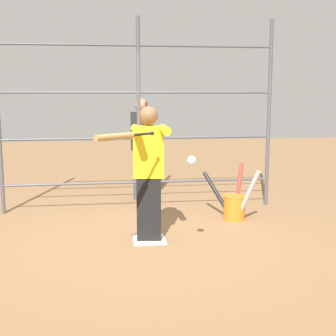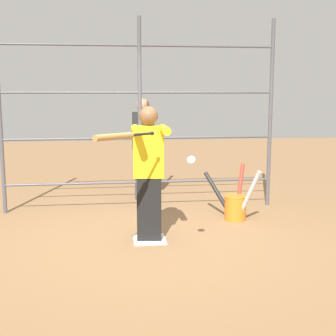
{
  "view_description": "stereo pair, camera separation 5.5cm",
  "coord_description": "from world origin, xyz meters",
  "px_view_note": "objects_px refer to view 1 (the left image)",
  "views": [
    {
      "loc": [
        0.53,
        5.6,
        1.85
      ],
      "look_at": [
        -0.2,
        0.29,
        0.96
      ],
      "focal_mm": 50.0,
      "sensor_mm": 36.0,
      "label": 1
    },
    {
      "loc": [
        0.47,
        5.61,
        1.85
      ],
      "look_at": [
        -0.2,
        0.29,
        0.96
      ],
      "focal_mm": 50.0,
      "sensor_mm": 36.0,
      "label": 2
    }
  ],
  "objects_px": {
    "batter": "(149,170)",
    "bat_bucket": "(234,205)",
    "bystander_behind_fence": "(142,147)",
    "baseball_bat_swinging": "(120,136)",
    "softball_in_flight": "(192,160)"
  },
  "relations": [
    {
      "from": "baseball_bat_swinging",
      "to": "softball_in_flight",
      "type": "height_order",
      "value": "baseball_bat_swinging"
    },
    {
      "from": "batter",
      "to": "softball_in_flight",
      "type": "distance_m",
      "value": 0.83
    },
    {
      "from": "bat_bucket",
      "to": "bystander_behind_fence",
      "type": "relative_size",
      "value": 0.47
    },
    {
      "from": "baseball_bat_swinging",
      "to": "bat_bucket",
      "type": "height_order",
      "value": "baseball_bat_swinging"
    },
    {
      "from": "batter",
      "to": "baseball_bat_swinging",
      "type": "bearing_deg",
      "value": 66.32
    },
    {
      "from": "baseball_bat_swinging",
      "to": "bystander_behind_fence",
      "type": "bearing_deg",
      "value": -98.48
    },
    {
      "from": "bat_bucket",
      "to": "bystander_behind_fence",
      "type": "distance_m",
      "value": 2.03
    },
    {
      "from": "batter",
      "to": "bat_bucket",
      "type": "bearing_deg",
      "value": -148.18
    },
    {
      "from": "baseball_bat_swinging",
      "to": "bat_bucket",
      "type": "relative_size",
      "value": 0.9
    },
    {
      "from": "baseball_bat_swinging",
      "to": "bystander_behind_fence",
      "type": "relative_size",
      "value": 0.43
    },
    {
      "from": "bat_bucket",
      "to": "batter",
      "type": "bearing_deg",
      "value": 31.82
    },
    {
      "from": "baseball_bat_swinging",
      "to": "bystander_behind_fence",
      "type": "height_order",
      "value": "bystander_behind_fence"
    },
    {
      "from": "softball_in_flight",
      "to": "bystander_behind_fence",
      "type": "distance_m",
      "value": 3.02
    },
    {
      "from": "bat_bucket",
      "to": "baseball_bat_swinging",
      "type": "bearing_deg",
      "value": 44.64
    },
    {
      "from": "batter",
      "to": "softball_in_flight",
      "type": "xyz_separation_m",
      "value": [
        -0.4,
        0.7,
        0.21
      ]
    }
  ]
}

